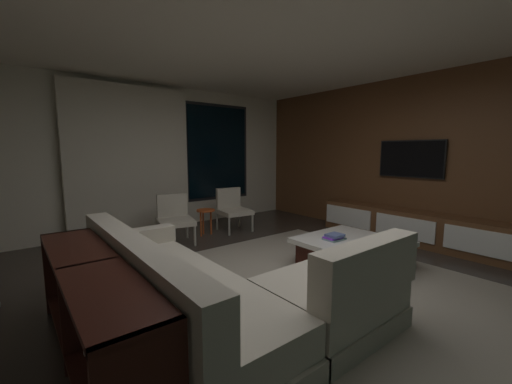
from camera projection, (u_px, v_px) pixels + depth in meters
name	position (u px, v px, depth m)	size (l,w,h in m)	color
floor	(293.00, 292.00, 3.29)	(9.20, 9.20, 0.00)	#332B26
back_wall_with_window	(155.00, 158.00, 5.89)	(6.60, 0.30, 2.70)	beige
media_wall	(430.00, 159.00, 5.00)	(0.12, 7.80, 2.70)	brown
ceiling	(297.00, 20.00, 2.94)	(8.20, 8.20, 0.00)	beige
area_rug	(322.00, 286.00, 3.43)	(3.20, 3.80, 0.01)	gray
sectional_couch	(218.00, 294.00, 2.61)	(1.98, 2.50, 0.82)	#A49C8C
coffee_table	(351.00, 253.00, 3.98)	(1.16, 1.16, 0.36)	#33140E
book_stack_on_coffee_table	(334.00, 237.00, 3.96)	(0.26, 0.20, 0.08)	gray
accent_chair_near_window	(232.00, 207.00, 5.86)	(0.60, 0.62, 0.78)	#B2ADA0
accent_chair_by_curtain	(174.00, 216.00, 5.04)	(0.65, 0.66, 0.78)	#B2ADA0
side_stool	(205.00, 214.00, 5.48)	(0.32, 0.32, 0.46)	#BF4C1E
media_console	(413.00, 228.00, 5.01)	(0.46, 3.10, 0.52)	brown
mounted_tv	(411.00, 159.00, 5.13)	(0.05, 1.06, 0.61)	black
console_table_behind_couch	(92.00, 308.00, 2.13)	(0.40, 2.10, 0.74)	#33140E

